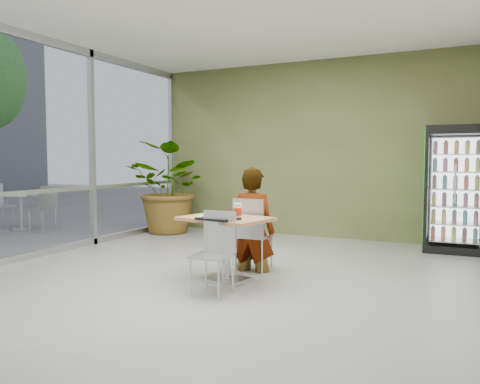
# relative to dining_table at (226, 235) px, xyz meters

# --- Properties ---
(ground) EXTENTS (7.00, 7.00, 0.00)m
(ground) POSITION_rel_dining_table_xyz_m (-0.09, 0.01, -0.54)
(ground) COLOR gray
(ground) RESTS_ON ground
(room_envelope) EXTENTS (6.00, 7.00, 3.20)m
(room_envelope) POSITION_rel_dining_table_xyz_m (-0.09, 0.01, 1.06)
(room_envelope) COLOR silver
(room_envelope) RESTS_ON ground
(storefront_frame) EXTENTS (0.10, 7.00, 3.20)m
(storefront_frame) POSITION_rel_dining_table_xyz_m (-3.09, 0.01, 1.06)
(storefront_frame) COLOR #ACAEB1
(storefront_frame) RESTS_ON ground
(dining_table) EXTENTS (1.10, 0.88, 0.75)m
(dining_table) POSITION_rel_dining_table_xyz_m (0.00, 0.00, 0.00)
(dining_table) COLOR #AA6E49
(dining_table) RESTS_ON ground
(chair_far) EXTENTS (0.43, 0.43, 0.93)m
(chair_far) POSITION_rel_dining_table_xyz_m (0.07, 0.57, 0.01)
(chair_far) COLOR #ACAEB1
(chair_far) RESTS_ON ground
(chair_near) EXTENTS (0.39, 0.39, 0.86)m
(chair_near) POSITION_rel_dining_table_xyz_m (0.12, -0.45, -0.03)
(chair_near) COLOR #ACAEB1
(chair_near) RESTS_ON ground
(seated_woman) EXTENTS (0.61, 0.41, 1.62)m
(seated_woman) POSITION_rel_dining_table_xyz_m (0.07, 0.62, -0.03)
(seated_woman) COLOR black
(seated_woman) RESTS_ON ground
(pizza_plate) EXTENTS (0.32, 0.28, 0.03)m
(pizza_plate) POSITION_rel_dining_table_xyz_m (-0.03, 0.04, 0.23)
(pizza_plate) COLOR white
(pizza_plate) RESTS_ON dining_table
(soda_cup) EXTENTS (0.10, 0.10, 0.17)m
(soda_cup) POSITION_rel_dining_table_xyz_m (0.17, -0.03, 0.30)
(soda_cup) COLOR white
(soda_cup) RESTS_ON dining_table
(napkin_stack) EXTENTS (0.20, 0.20, 0.02)m
(napkin_stack) POSITION_rel_dining_table_xyz_m (-0.21, -0.14, 0.22)
(napkin_stack) COLOR white
(napkin_stack) RESTS_ON dining_table
(cafeteria_tray) EXTENTS (0.47, 0.38, 0.02)m
(cafeteria_tray) POSITION_rel_dining_table_xyz_m (0.03, -0.24, 0.23)
(cafeteria_tray) COLOR black
(cafeteria_tray) RESTS_ON dining_table
(beverage_fridge) EXTENTS (0.90, 0.70, 1.92)m
(beverage_fridge) POSITION_rel_dining_table_xyz_m (2.36, 3.06, 0.43)
(beverage_fridge) COLOR black
(beverage_fridge) RESTS_ON ground
(potted_plant) EXTENTS (1.82, 1.66, 1.75)m
(potted_plant) POSITION_rel_dining_table_xyz_m (-2.58, 2.75, 0.34)
(potted_plant) COLOR #245C27
(potted_plant) RESTS_ON ground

